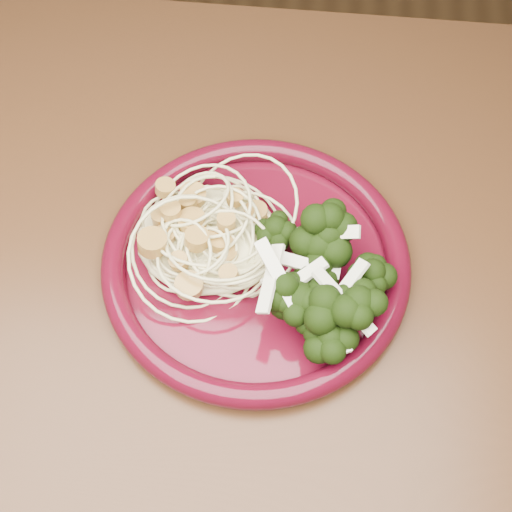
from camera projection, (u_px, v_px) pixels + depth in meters
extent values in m
plane|color=brown|center=(235.00, 503.00, 1.26)|extent=(3.50, 3.50, 0.00)
cube|color=#472814|center=(215.00, 322.00, 0.64)|extent=(1.20, 0.80, 0.04)
cylinder|color=#480816|center=(256.00, 266.00, 0.64)|extent=(0.35, 0.35, 0.01)
torus|color=#480414|center=(256.00, 261.00, 0.64)|extent=(0.36, 0.36, 0.02)
ellipsoid|color=beige|center=(209.00, 234.00, 0.64)|extent=(0.17, 0.16, 0.03)
ellipsoid|color=black|center=(316.00, 276.00, 0.60)|extent=(0.15, 0.18, 0.06)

